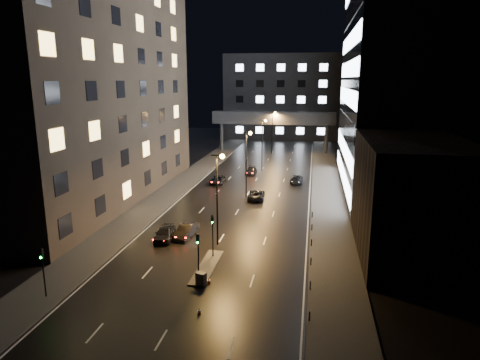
# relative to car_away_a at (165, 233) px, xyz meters

# --- Properties ---
(ground) EXTENTS (160.00, 160.00, 0.00)m
(ground) POSITION_rel_car_away_a_xyz_m (6.25, 31.56, -0.81)
(ground) COLOR black
(ground) RESTS_ON ground
(sidewalk_left) EXTENTS (5.00, 110.00, 0.15)m
(sidewalk_left) POSITION_rel_car_away_a_xyz_m (-6.25, 26.56, -0.73)
(sidewalk_left) COLOR #383533
(sidewalk_left) RESTS_ON ground
(sidewalk_right) EXTENTS (5.00, 110.00, 0.15)m
(sidewalk_right) POSITION_rel_car_away_a_xyz_m (18.75, 26.56, -0.73)
(sidewalk_right) COLOR #383533
(sidewalk_right) RESTS_ON ground
(building_left) EXTENTS (15.00, 48.00, 40.00)m
(building_left) POSITION_rel_car_away_a_xyz_m (-16.25, 15.56, 19.19)
(building_left) COLOR #2D2319
(building_left) RESTS_ON ground
(building_right_low) EXTENTS (10.00, 18.00, 12.00)m
(building_right_low) POSITION_rel_car_away_a_xyz_m (26.25, 0.56, 5.19)
(building_right_low) COLOR black
(building_right_low) RESTS_ON ground
(building_right_glass) EXTENTS (20.00, 36.00, 45.00)m
(building_right_glass) POSITION_rel_car_away_a_xyz_m (31.25, 27.56, 21.69)
(building_right_glass) COLOR black
(building_right_glass) RESTS_ON ground
(building_far) EXTENTS (34.00, 14.00, 25.00)m
(building_far) POSITION_rel_car_away_a_xyz_m (6.25, 89.56, 11.69)
(building_far) COLOR #333335
(building_far) RESTS_ON ground
(skybridge) EXTENTS (30.00, 3.00, 10.00)m
(skybridge) POSITION_rel_car_away_a_xyz_m (6.25, 61.56, 7.53)
(skybridge) COLOR #333335
(skybridge) RESTS_ON ground
(median_island) EXTENTS (1.60, 8.00, 0.15)m
(median_island) POSITION_rel_car_away_a_xyz_m (6.55, -6.44, -0.73)
(median_island) COLOR #383533
(median_island) RESTS_ON ground
(traffic_signal_near) EXTENTS (0.28, 0.34, 4.40)m
(traffic_signal_near) POSITION_rel_car_away_a_xyz_m (6.55, -3.95, 2.29)
(traffic_signal_near) COLOR black
(traffic_signal_near) RESTS_ON median_island
(traffic_signal_far) EXTENTS (0.28, 0.34, 4.40)m
(traffic_signal_far) POSITION_rel_car_away_a_xyz_m (6.55, -9.45, 2.29)
(traffic_signal_far) COLOR black
(traffic_signal_far) RESTS_ON median_island
(traffic_signal_corner) EXTENTS (0.28, 0.34, 4.40)m
(traffic_signal_corner) POSITION_rel_car_away_a_xyz_m (-5.25, -14.45, 2.14)
(traffic_signal_corner) COLOR black
(traffic_signal_corner) RESTS_ON ground
(bollard_row) EXTENTS (0.12, 25.12, 0.90)m
(bollard_row) POSITION_rel_car_away_a_xyz_m (16.45, -1.94, -0.36)
(bollard_row) COLOR black
(bollard_row) RESTS_ON ground
(streetlight_near) EXTENTS (1.45, 0.50, 10.15)m
(streetlight_near) POSITION_rel_car_away_a_xyz_m (6.41, -0.44, 5.69)
(streetlight_near) COLOR black
(streetlight_near) RESTS_ON ground
(streetlight_mid_a) EXTENTS (1.45, 0.50, 10.15)m
(streetlight_mid_a) POSITION_rel_car_away_a_xyz_m (6.41, 19.56, 5.69)
(streetlight_mid_a) COLOR black
(streetlight_mid_a) RESTS_ON ground
(streetlight_mid_b) EXTENTS (1.45, 0.50, 10.15)m
(streetlight_mid_b) POSITION_rel_car_away_a_xyz_m (6.41, 39.56, 5.69)
(streetlight_mid_b) COLOR black
(streetlight_mid_b) RESTS_ON ground
(streetlight_far) EXTENTS (1.45, 0.50, 10.15)m
(streetlight_far) POSITION_rel_car_away_a_xyz_m (6.41, 59.56, 5.69)
(streetlight_far) COLOR black
(streetlight_far) RESTS_ON ground
(car_away_a) EXTENTS (2.44, 4.92, 1.61)m
(car_away_a) POSITION_rel_car_away_a_xyz_m (0.00, 0.00, 0.00)
(car_away_a) COLOR black
(car_away_a) RESTS_ON ground
(car_away_b) EXTENTS (2.07, 4.65, 1.48)m
(car_away_b) POSITION_rel_car_away_a_xyz_m (2.13, 1.20, -0.06)
(car_away_b) COLOR black
(car_away_b) RESTS_ON ground
(car_away_c) EXTENTS (2.38, 4.93, 1.35)m
(car_away_c) POSITION_rel_car_away_a_xyz_m (0.00, 27.15, -0.13)
(car_away_c) COLOR black
(car_away_c) RESTS_ON ground
(car_away_d) EXTENTS (1.86, 4.50, 1.30)m
(car_away_d) POSITION_rel_car_away_a_xyz_m (4.68, 35.45, -0.15)
(car_away_d) COLOR black
(car_away_d) RESTS_ON ground
(car_toward_a) EXTENTS (2.58, 5.16, 1.40)m
(car_toward_a) POSITION_rel_car_away_a_xyz_m (7.99, 18.46, -0.10)
(car_toward_a) COLOR black
(car_toward_a) RESTS_ON ground
(car_toward_b) EXTENTS (2.14, 4.98, 1.43)m
(car_toward_b) POSITION_rel_car_away_a_xyz_m (13.52, 30.13, -0.09)
(car_toward_b) COLOR black
(car_toward_b) RESTS_ON ground
(utility_cabinet) EXTENTS (1.00, 0.83, 1.10)m
(utility_cabinet) POSITION_rel_car_away_a_xyz_m (6.95, -10.14, -0.11)
(utility_cabinet) COLOR #49494B
(utility_cabinet) RESTS_ON median_island
(cone_a) EXTENTS (0.52, 0.52, 0.54)m
(cone_a) POSITION_rel_car_away_a_xyz_m (7.48, -9.66, -0.53)
(cone_a) COLOR #D6490B
(cone_a) RESTS_ON ground
(cone_b) EXTENTS (0.42, 0.42, 0.48)m
(cone_b) POSITION_rel_car_away_a_xyz_m (8.01, -14.72, -0.56)
(cone_b) COLOR orange
(cone_b) RESTS_ON ground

